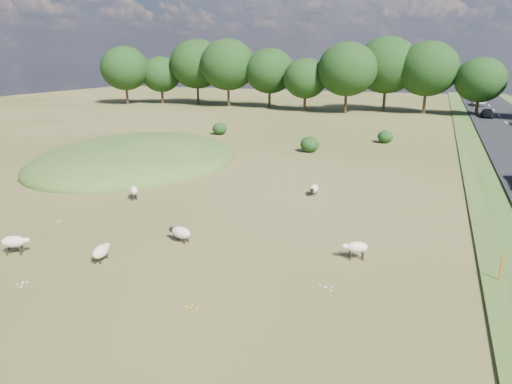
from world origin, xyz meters
TOP-DOWN VIEW (x-y plane):
  - ground at (0.00, 20.00)m, footprint 160.00×160.00m
  - mound at (-12.00, 12.00)m, footprint 16.00×20.00m
  - treeline at (-1.06, 55.44)m, footprint 96.28×14.66m
  - shrubs at (-1.62, 25.24)m, footprint 19.85×9.08m
  - marker_post at (14.24, -1.07)m, footprint 0.06×0.06m
  - sheep_0 at (4.48, 7.86)m, footprint 0.55×1.16m
  - sheep_1 at (-1.65, -5.12)m, footprint 0.72×1.27m
  - sheep_2 at (8.62, -0.95)m, footprint 1.18×0.78m
  - sheep_3 at (-5.71, -5.97)m, footprint 1.24×0.94m
  - sheep_4 at (0.46, -1.99)m, footprint 1.34×0.77m
  - sheep_5 at (-5.71, 2.88)m, footprint 1.00×1.09m
  - car_5 at (18.10, 53.18)m, footprint 1.48×3.67m
  - car_6 at (18.10, 71.00)m, footprint 2.21×4.80m

SIDE VIEW (x-z plane):
  - ground at x=0.00m, z-range 0.00..0.00m
  - mound at x=-12.00m, z-range -2.00..2.00m
  - sheep_0 at x=4.48m, z-range 0.09..0.75m
  - sheep_1 at x=-1.65m, z-range 0.09..0.80m
  - sheep_4 at x=0.46m, z-range 0.10..0.84m
  - sheep_5 at x=-5.71m, z-range 0.16..0.98m
  - sheep_2 at x=8.62m, z-range 0.16..0.98m
  - marker_post at x=14.24m, z-range 0.00..1.20m
  - sheep_3 at x=-5.71m, z-range 0.17..1.05m
  - shrubs at x=-1.62m, z-range -0.03..1.41m
  - car_5 at x=18.10m, z-range 0.25..1.50m
  - car_6 at x=18.10m, z-range 0.25..1.58m
  - treeline at x=-1.06m, z-range 0.72..12.41m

